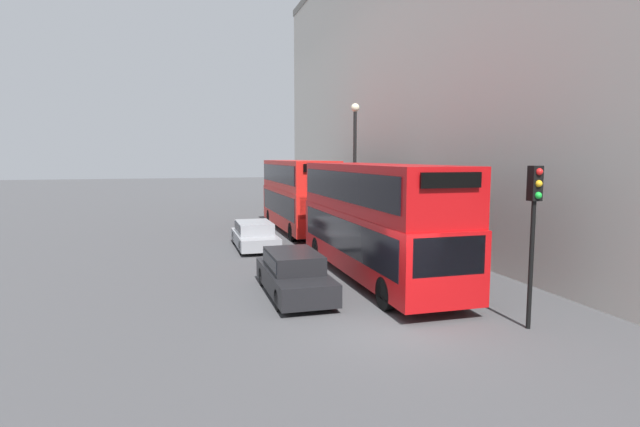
% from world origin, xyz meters
% --- Properties ---
extents(ground_plane, '(200.00, 200.00, 0.00)m').
position_xyz_m(ground_plane, '(0.00, 0.00, 0.00)').
color(ground_plane, '#424244').
extents(bus_leading, '(2.59, 10.72, 4.25)m').
position_xyz_m(bus_leading, '(1.60, 5.30, 2.35)').
color(bus_leading, '#B20C0F').
rests_on(bus_leading, ground).
extents(bus_second_in_queue, '(2.59, 10.10, 4.30)m').
position_xyz_m(bus_second_in_queue, '(1.60, 17.67, 2.38)').
color(bus_second_in_queue, red).
rests_on(bus_second_in_queue, ground).
extents(car_dark_sedan, '(1.77, 4.66, 1.43)m').
position_xyz_m(car_dark_sedan, '(-1.80, 3.85, 0.76)').
color(car_dark_sedan, black).
rests_on(car_dark_sedan, ground).
extents(car_hatchback, '(1.86, 4.61, 1.31)m').
position_xyz_m(car_hatchback, '(-1.80, 12.70, 0.70)').
color(car_hatchback, gray).
rests_on(car_hatchback, ground).
extents(traffic_light, '(0.30, 0.36, 4.29)m').
position_xyz_m(traffic_light, '(3.45, -0.99, 3.07)').
color(traffic_light, black).
rests_on(traffic_light, ground).
extents(street_lamp, '(0.44, 0.44, 7.29)m').
position_xyz_m(street_lamp, '(3.64, 13.21, 4.44)').
color(street_lamp, black).
rests_on(street_lamp, ground).
extents(pedestrian, '(0.36, 0.36, 1.60)m').
position_xyz_m(pedestrian, '(3.78, 9.10, 0.73)').
color(pedestrian, maroon).
rests_on(pedestrian, ground).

